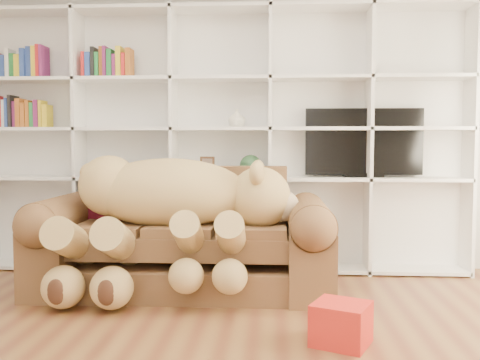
# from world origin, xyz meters

# --- Properties ---
(wall_back) EXTENTS (5.00, 0.02, 2.70)m
(wall_back) POSITION_xyz_m (0.00, 2.50, 1.35)
(wall_back) COLOR silver
(wall_back) RESTS_ON floor
(bookshelf) EXTENTS (4.43, 0.35, 2.40)m
(bookshelf) POSITION_xyz_m (-0.24, 2.36, 1.31)
(bookshelf) COLOR white
(bookshelf) RESTS_ON floor
(sofa) EXTENTS (2.32, 1.00, 0.97)m
(sofa) POSITION_xyz_m (-0.24, 1.65, 0.37)
(sofa) COLOR brown
(sofa) RESTS_ON floor
(teddy_bear) EXTENTS (1.82, 0.97, 1.05)m
(teddy_bear) POSITION_xyz_m (-0.33, 1.46, 0.69)
(teddy_bear) COLOR tan
(teddy_bear) RESTS_ON sofa
(throw_pillow) EXTENTS (0.46, 0.34, 0.43)m
(throw_pillow) POSITION_xyz_m (-0.91, 1.82, 0.70)
(throw_pillow) COLOR maroon
(throw_pillow) RESTS_ON sofa
(gift_box) EXTENTS (0.40, 0.39, 0.25)m
(gift_box) POSITION_xyz_m (0.87, 0.53, 0.12)
(gift_box) COLOR red
(gift_box) RESTS_ON floor
(tv) EXTENTS (1.05, 0.18, 0.62)m
(tv) POSITION_xyz_m (1.28, 2.35, 1.17)
(tv) COLOR black
(tv) RESTS_ON bookshelf
(picture_frame) EXTENTS (0.14, 0.07, 0.17)m
(picture_frame) POSITION_xyz_m (-0.13, 2.30, 0.96)
(picture_frame) COLOR #53321C
(picture_frame) RESTS_ON bookshelf
(green_vase) EXTENTS (0.20, 0.20, 0.20)m
(green_vase) POSITION_xyz_m (0.26, 2.30, 0.97)
(green_vase) COLOR #2D5833
(green_vase) RESTS_ON bookshelf
(figurine_tall) EXTENTS (0.08, 0.08, 0.15)m
(figurine_tall) POSITION_xyz_m (-1.01, 2.30, 0.94)
(figurine_tall) COLOR beige
(figurine_tall) RESTS_ON bookshelf
(figurine_short) EXTENTS (0.07, 0.07, 0.11)m
(figurine_short) POSITION_xyz_m (-0.83, 2.30, 0.92)
(figurine_short) COLOR beige
(figurine_short) RESTS_ON bookshelf
(snow_globe) EXTENTS (0.10, 0.10, 0.10)m
(snow_globe) POSITION_xyz_m (-0.70, 2.30, 0.92)
(snow_globe) COLOR silver
(snow_globe) RESTS_ON bookshelf
(shelf_vase) EXTENTS (0.17, 0.17, 0.16)m
(shelf_vase) POSITION_xyz_m (0.14, 2.30, 1.40)
(shelf_vase) COLOR silver
(shelf_vase) RESTS_ON bookshelf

